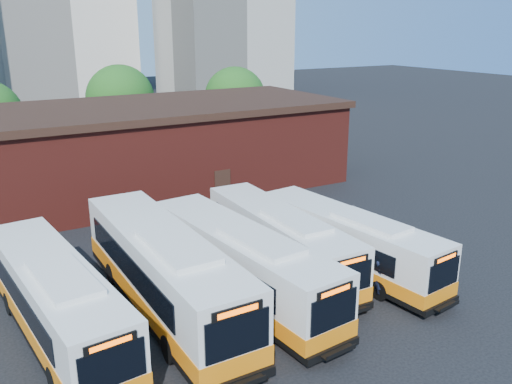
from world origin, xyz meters
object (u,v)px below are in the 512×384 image
bus_mideast (280,243)px  bus_east (348,244)px  bus_west (164,275)px  bus_midwest (241,266)px  transit_worker (379,279)px  bus_farwest (56,304)px

bus_mideast → bus_east: size_ratio=1.01×
bus_west → bus_mideast: 6.60m
bus_midwest → bus_east: (6.04, -0.12, -0.13)m
bus_west → bus_mideast: bearing=8.0°
bus_mideast → transit_worker: 5.39m
bus_west → bus_midwest: 3.47m
bus_midwest → bus_east: bus_midwest is taller
transit_worker → bus_west: bearing=82.1°
bus_midwest → transit_worker: bus_midwest is taller
bus_farwest → bus_midwest: bearing=-10.7°
bus_west → bus_midwest: size_ratio=1.08×
bus_west → transit_worker: size_ratio=7.14×
bus_mideast → bus_east: 3.43m
bus_east → bus_mideast: bearing=141.9°
bus_midwest → transit_worker: (5.36, -3.22, -0.59)m
bus_mideast → transit_worker: bearing=-64.5°
bus_midwest → bus_mideast: (3.11, 1.65, -0.10)m
bus_farwest → bus_midwest: (7.87, -0.65, 0.03)m
bus_farwest → bus_west: size_ratio=0.90×
bus_mideast → bus_east: bus_mideast is taller
bus_west → transit_worker: 9.61m
bus_east → bus_west: bearing=168.4°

